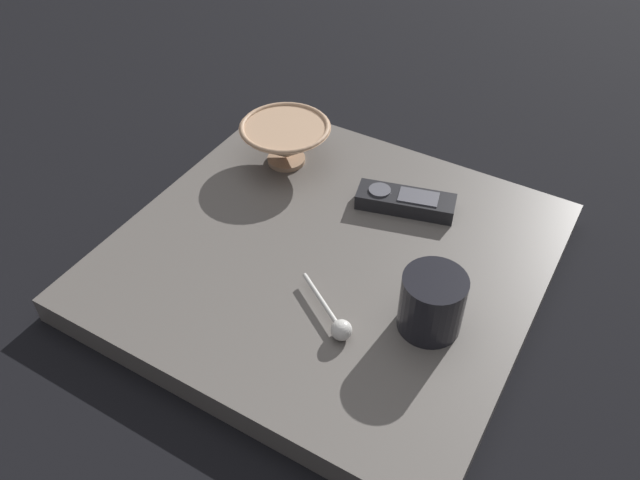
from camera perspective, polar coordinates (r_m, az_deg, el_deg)
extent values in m
plane|color=black|center=(0.96, 0.77, -2.61)|extent=(6.00, 6.00, 0.00)
cube|color=#5B5651|center=(0.95, 0.78, -1.73)|extent=(0.59, 0.57, 0.04)
cylinder|color=tan|center=(1.10, -3.00, 7.15)|extent=(0.06, 0.06, 0.01)
cone|color=tan|center=(1.08, -3.06, 8.62)|extent=(0.15, 0.15, 0.06)
torus|color=tan|center=(1.06, -3.12, 9.96)|extent=(0.15, 0.15, 0.01)
cylinder|color=black|center=(0.82, 9.89, -5.52)|extent=(0.08, 0.08, 0.08)
cylinder|color=silver|center=(0.85, 0.07, -5.27)|extent=(0.09, 0.06, 0.01)
sphere|color=silver|center=(0.82, 1.91, -7.99)|extent=(0.03, 0.03, 0.03)
cube|color=black|center=(1.00, 7.59, 3.40)|extent=(0.16, 0.09, 0.03)
cylinder|color=#4C4C54|center=(1.00, 5.32, 4.44)|extent=(0.03, 0.03, 0.00)
cube|color=#4C4C54|center=(0.99, 8.73, 3.81)|extent=(0.07, 0.05, 0.00)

